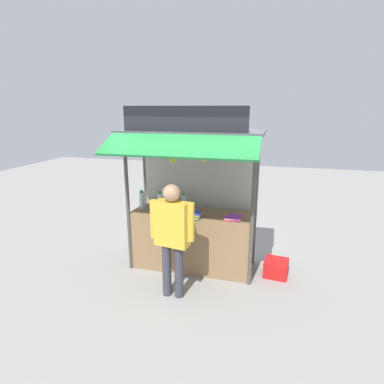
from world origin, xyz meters
name	(u,v)px	position (x,y,z in m)	size (l,w,h in m)	color
ground_plane	(192,267)	(0.00, 0.00, 0.00)	(20.00, 20.00, 0.00)	gray
stall_counter	(192,240)	(0.00, 0.00, 0.48)	(1.97, 0.60, 0.97)	olive
stall_structure	(194,174)	(0.00, 0.10, 1.59)	(2.17, 1.46, 2.64)	#4C4742
water_bottle_right	(142,200)	(-0.88, 0.03, 1.11)	(0.09, 0.09, 0.31)	silver
water_bottle_front_right	(160,201)	(-0.56, 0.03, 1.11)	(0.09, 0.09, 0.31)	silver
water_bottle_mid_left	(184,201)	(-0.19, 0.19, 1.09)	(0.07, 0.07, 0.26)	silver
magazine_stack_rear_center	(233,218)	(0.68, -0.13, 0.99)	(0.27, 0.29, 0.05)	red
magazine_stack_back_right	(195,215)	(0.10, -0.20, 1.01)	(0.21, 0.26, 0.08)	yellow
magazine_stack_far_right	(169,212)	(-0.35, -0.14, 1.00)	(0.20, 0.32, 0.06)	yellow
banana_bunch_inner_left	(146,152)	(-0.60, -0.40, 1.99)	(0.10, 0.09, 0.25)	#332D23
banana_bunch_rightmost	(173,157)	(-0.18, -0.40, 1.94)	(0.11, 0.11, 0.31)	#332D23
banana_bunch_leftmost	(204,157)	(0.28, -0.40, 1.96)	(0.09, 0.09, 0.27)	#332D23
vendor_person	(172,231)	(-0.05, -0.88, 0.99)	(0.63, 0.27, 1.65)	#383842
plastic_crate	(276,268)	(1.38, 0.08, 0.13)	(0.37, 0.37, 0.26)	red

